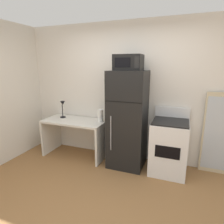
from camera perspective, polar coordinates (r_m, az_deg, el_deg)
ground_plane at (r=2.74m, az=-5.27°, el=-27.78°), size 12.00×12.00×0.00m
wall_back_white at (r=3.68m, az=5.91°, el=5.71°), size 5.00×0.10×2.60m
desk at (r=3.94m, az=-10.98°, el=-5.47°), size 1.25×0.61×0.75m
desk_lamp at (r=4.04m, az=-14.57°, el=1.61°), size 0.14×0.12×0.35m
paper_towel_roll at (r=3.69m, az=-3.51°, el=-1.05°), size 0.11×0.11×0.24m
refrigerator at (r=3.42m, az=4.71°, el=-2.38°), size 0.63×0.63×1.73m
microwave at (r=3.26m, az=4.96°, el=14.55°), size 0.46×0.35×0.26m
oven_range at (r=3.44m, az=16.65°, el=-9.88°), size 0.59×0.61×1.10m
leaning_mirror at (r=3.64m, az=28.88°, el=-5.81°), size 0.44×0.03×1.40m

